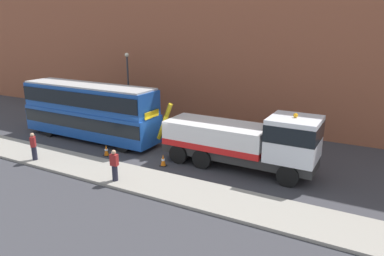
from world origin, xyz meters
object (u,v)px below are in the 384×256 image
Objects in this scene: pedestrian_bystander at (115,166)px; traffic_cone_near_bus at (106,151)px; street_lamp at (128,80)px; recovery_tow_truck at (245,140)px; double_decker_bus at (89,109)px; pedestrian_onlooker at (34,147)px; traffic_cone_midway at (163,161)px.

pedestrian_bystander reaches higher than traffic_cone_near_bus.
traffic_cone_near_bus is at bearing -61.25° from street_lamp.
double_decker_bus reaches higher than recovery_tow_truck.
pedestrian_onlooker is at bearing -86.65° from double_decker_bus.
pedestrian_onlooker is at bearing 86.03° from pedestrian_bystander.
street_lamp is at bearing 155.97° from recovery_tow_truck.
double_decker_bus is 4.40m from traffic_cone_near_bus.
street_lamp is (-13.05, 6.06, 1.71)m from recovery_tow_truck.
traffic_cone_midway is 0.12× the size of street_lamp.
pedestrian_onlooker is (-11.65, -5.07, -0.77)m from recovery_tow_truck.
traffic_cone_midway is 12.16m from street_lamp.
pedestrian_onlooker is 1.00× the size of pedestrian_bystander.
recovery_tow_truck is at bearing -16.84° from pedestrian_onlooker.
street_lamp is at bearing 137.49° from traffic_cone_midway.
pedestrian_bystander is 4.39m from traffic_cone_near_bus.
traffic_cone_midway is (7.27, 3.18, -0.64)m from pedestrian_onlooker.
street_lamp reaches higher than double_decker_bus.
street_lamp is at bearing 56.81° from pedestrian_onlooker.
traffic_cone_near_bus is at bearing -176.31° from traffic_cone_midway.
pedestrian_onlooker is (0.22, -5.07, -1.25)m from double_decker_bus.
pedestrian_onlooker is 6.31m from pedestrian_bystander.
double_decker_bus reaches higher than traffic_cone_near_bus.
double_decker_bus is 15.39× the size of traffic_cone_near_bus.
pedestrian_bystander is (6.53, -5.09, -1.25)m from double_decker_bus.
traffic_cone_midway is at bearing -16.72° from pedestrian_onlooker.
traffic_cone_near_bus is 9.87m from street_lamp.
recovery_tow_truck is 14.48m from street_lamp.
street_lamp reaches higher than traffic_cone_midway.
pedestrian_bystander is (-5.34, -5.08, -0.77)m from recovery_tow_truck.
recovery_tow_truck is at bearing 23.29° from traffic_cone_midway.
pedestrian_bystander is 3.39m from traffic_cone_midway.
double_decker_bus is at bearing 52.14° from pedestrian_onlooker.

